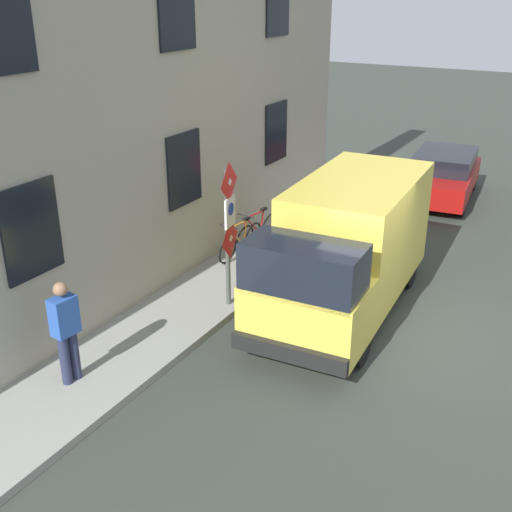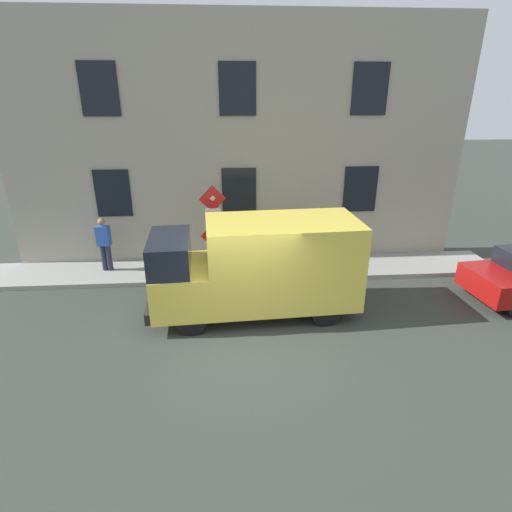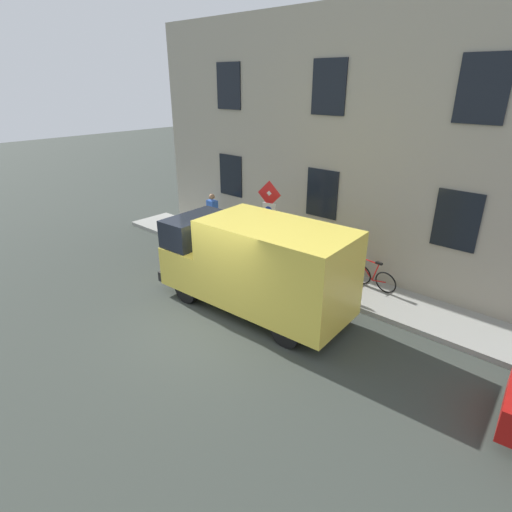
{
  "view_description": "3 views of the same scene",
  "coord_description": "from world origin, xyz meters",
  "px_view_note": "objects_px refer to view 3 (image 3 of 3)",
  "views": [
    {
      "loc": [
        -2.66,
        10.12,
        5.94
      ],
      "look_at": [
        3.01,
        0.15,
        0.96
      ],
      "focal_mm": 44.2,
      "sensor_mm": 36.0,
      "label": 1
    },
    {
      "loc": [
        -8.22,
        0.39,
        5.49
      ],
      "look_at": [
        2.78,
        -0.4,
        0.98
      ],
      "focal_mm": 28.6,
      "sensor_mm": 36.0,
      "label": 2
    },
    {
      "loc": [
        -5.92,
        -6.78,
        5.69
      ],
      "look_at": [
        2.37,
        0.61,
        0.94
      ],
      "focal_mm": 28.84,
      "sensor_mm": 36.0,
      "label": 3
    }
  ],
  "objects_px": {
    "delivery_van": "(257,264)",
    "pedestrian": "(213,214)",
    "sign_post_stacked": "(269,218)",
    "bicycle_orange": "(345,267)",
    "bicycle_red": "(369,275)"
  },
  "relations": [
    {
      "from": "delivery_van",
      "to": "pedestrian",
      "type": "distance_m",
      "value": 5.38
    },
    {
      "from": "sign_post_stacked",
      "to": "bicycle_orange",
      "type": "height_order",
      "value": "sign_post_stacked"
    },
    {
      "from": "bicycle_red",
      "to": "pedestrian",
      "type": "height_order",
      "value": "pedestrian"
    },
    {
      "from": "sign_post_stacked",
      "to": "bicycle_orange",
      "type": "distance_m",
      "value": 2.74
    },
    {
      "from": "pedestrian",
      "to": "sign_post_stacked",
      "type": "bearing_deg",
      "value": -96.94
    },
    {
      "from": "sign_post_stacked",
      "to": "delivery_van",
      "type": "bearing_deg",
      "value": -148.0
    },
    {
      "from": "bicycle_red",
      "to": "pedestrian",
      "type": "distance_m",
      "value": 6.41
    },
    {
      "from": "delivery_van",
      "to": "pedestrian",
      "type": "xyz_separation_m",
      "value": [
        2.73,
        4.64,
        -0.26
      ]
    },
    {
      "from": "sign_post_stacked",
      "to": "bicycle_orange",
      "type": "bearing_deg",
      "value": -63.69
    },
    {
      "from": "sign_post_stacked",
      "to": "bicycle_red",
      "type": "xyz_separation_m",
      "value": [
        1.06,
        -2.93,
        -1.36
      ]
    },
    {
      "from": "sign_post_stacked",
      "to": "bicycle_red",
      "type": "distance_m",
      "value": 3.39
    },
    {
      "from": "delivery_van",
      "to": "pedestrian",
      "type": "relative_size",
      "value": 3.16
    },
    {
      "from": "sign_post_stacked",
      "to": "pedestrian",
      "type": "relative_size",
      "value": 1.6
    },
    {
      "from": "delivery_van",
      "to": "bicycle_red",
      "type": "bearing_deg",
      "value": -123.76
    },
    {
      "from": "bicycle_orange",
      "to": "pedestrian",
      "type": "bearing_deg",
      "value": 4.94
    }
  ]
}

